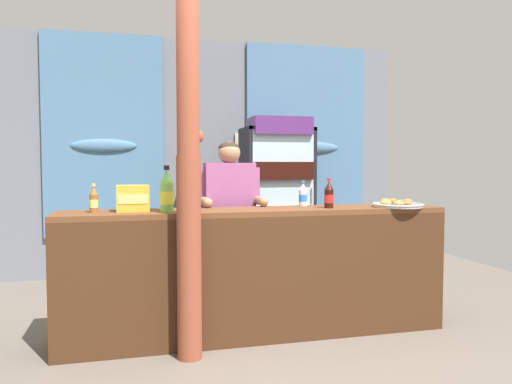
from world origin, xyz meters
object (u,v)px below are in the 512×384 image
object	(u,v)px
shopkeeper	(230,207)
soda_bottle_iced_tea	(94,200)
timber_post	(188,164)
snack_box_choco_powder	(133,198)
pastry_tray	(397,204)
soda_bottle_lime_soda	(167,192)
bottle_shelf_rack	(204,225)
plastic_lawn_chair	(138,246)
stall_counter	(261,262)
drink_fridge	(277,191)
soda_bottle_water	(303,195)
soda_bottle_cola	(329,195)

from	to	relation	value
shopkeeper	soda_bottle_iced_tea	xyz separation A→B (m)	(-1.08, -0.45, 0.11)
timber_post	snack_box_choco_powder	distance (m)	0.57
timber_post	pastry_tray	xyz separation A→B (m)	(1.72, 0.23, -0.33)
soda_bottle_lime_soda	timber_post	bearing A→B (deg)	-62.00
bottle_shelf_rack	plastic_lawn_chair	world-z (taller)	bottle_shelf_rack
stall_counter	snack_box_choco_powder	world-z (taller)	snack_box_choco_powder
drink_fridge	snack_box_choco_powder	bearing A→B (deg)	-132.52
snack_box_choco_powder	pastry_tray	size ratio (longest dim) A/B	0.57
timber_post	soda_bottle_water	size ratio (longest dim) A/B	13.23
shopkeeper	snack_box_choco_powder	distance (m)	0.92
stall_counter	timber_post	bearing A→B (deg)	-157.44
soda_bottle_iced_tea	pastry_tray	xyz separation A→B (m)	(2.36, -0.11, -0.07)
bottle_shelf_rack	soda_bottle_cola	distance (m)	2.36
plastic_lawn_chair	shopkeeper	world-z (taller)	shopkeeper
stall_counter	pastry_tray	bearing A→B (deg)	-0.16
soda_bottle_lime_soda	snack_box_choco_powder	bearing A→B (deg)	154.40
plastic_lawn_chair	snack_box_choco_powder	size ratio (longest dim) A/B	3.69
soda_bottle_iced_tea	stall_counter	bearing A→B (deg)	-5.21
shopkeeper	soda_bottle_lime_soda	world-z (taller)	shopkeeper
shopkeeper	snack_box_choco_powder	bearing A→B (deg)	-151.72
soda_bottle_iced_tea	snack_box_choco_powder	bearing A→B (deg)	2.57
plastic_lawn_chair	soda_bottle_iced_tea	distance (m)	1.66
bottle_shelf_rack	plastic_lawn_chair	size ratio (longest dim) A/B	1.37
drink_fridge	bottle_shelf_rack	bearing A→B (deg)	158.37
stall_counter	soda_bottle_lime_soda	bearing A→B (deg)	179.27
stall_counter	snack_box_choco_powder	distance (m)	1.07
drink_fridge	snack_box_choco_powder	size ratio (longest dim) A/B	8.07
bottle_shelf_rack	soda_bottle_cola	world-z (taller)	soda_bottle_cola
drink_fridge	pastry_tray	world-z (taller)	drink_fridge
drink_fridge	pastry_tray	distance (m)	1.97
plastic_lawn_chair	snack_box_choco_powder	bearing A→B (deg)	-91.53
timber_post	soda_bottle_lime_soda	xyz separation A→B (m)	(-0.13, 0.25, -0.20)
bottle_shelf_rack	soda_bottle_cola	xyz separation A→B (m)	(0.69, -2.20, 0.48)
bottle_shelf_rack	shopkeeper	distance (m)	1.72
soda_bottle_cola	soda_bottle_water	size ratio (longest dim) A/B	1.12
bottle_shelf_rack	soda_bottle_water	distance (m)	2.08
timber_post	soda_bottle_cola	xyz separation A→B (m)	(1.14, 0.27, -0.25)
timber_post	drink_fridge	world-z (taller)	timber_post
soda_bottle_iced_tea	pastry_tray	distance (m)	2.37
stall_counter	soda_bottle_cola	distance (m)	0.76
bottle_shelf_rack	pastry_tray	xyz separation A→B (m)	(1.27, -2.24, 0.41)
plastic_lawn_chair	soda_bottle_water	bearing A→B (deg)	-44.85
soda_bottle_lime_soda	soda_bottle_water	size ratio (longest dim) A/B	1.60
bottle_shelf_rack	snack_box_choco_powder	bearing A→B (deg)	-111.15
drink_fridge	soda_bottle_cola	world-z (taller)	drink_fridge
shopkeeper	pastry_tray	xyz separation A→B (m)	(1.28, -0.56, 0.04)
stall_counter	soda_bottle_water	xyz separation A→B (m)	(0.44, 0.29, 0.49)
drink_fridge	soda_bottle_lime_soda	xyz separation A→B (m)	(-1.40, -1.90, 0.11)
bottle_shelf_rack	plastic_lawn_chair	distance (m)	1.00
snack_box_choco_powder	pastry_tray	xyz separation A→B (m)	(2.09, -0.13, -0.08)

